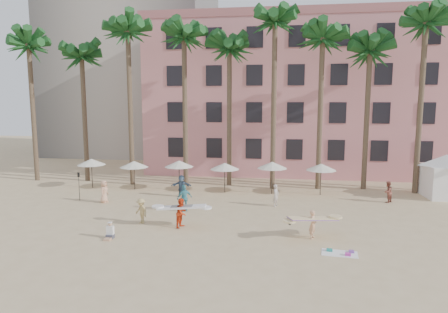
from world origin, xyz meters
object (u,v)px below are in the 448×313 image
(carrier_yellow, at_px, (313,222))
(carrier_white, at_px, (182,212))
(cabana, at_px, (446,172))
(pink_hotel, at_px, (311,98))

(carrier_yellow, xyz_separation_m, carrier_white, (-7.86, 0.92, 0.03))
(cabana, bearing_deg, pink_hotel, 127.39)
(cabana, height_order, carrier_yellow, cabana)
(carrier_yellow, bearing_deg, carrier_white, 173.36)
(carrier_white, bearing_deg, carrier_yellow, -6.64)
(pink_hotel, relative_size, carrier_yellow, 11.86)
(pink_hotel, bearing_deg, carrier_white, -111.71)
(cabana, relative_size, carrier_white, 1.55)
(pink_hotel, height_order, carrier_white, pink_hotel)
(cabana, height_order, carrier_white, cabana)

